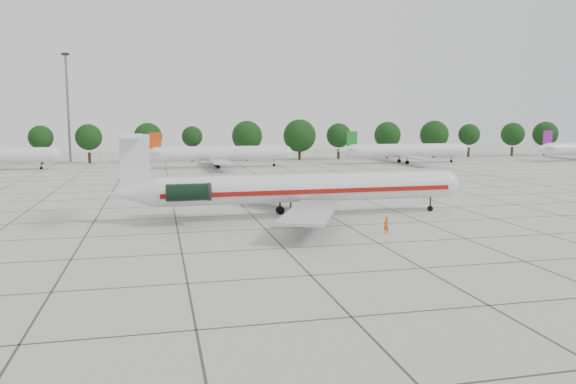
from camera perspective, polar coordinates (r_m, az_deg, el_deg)
name	(u,v)px	position (r m, az deg, el deg)	size (l,w,h in m)	color
ground	(265,229)	(52.49, -2.32, -3.79)	(260.00, 260.00, 0.00)	#BBBBB3
apron_joints	(242,205)	(67.06, -4.72, -1.33)	(170.00, 170.00, 0.02)	#383838
main_airliner	(290,188)	(58.06, 0.23, 0.40)	(37.36, 29.36, 8.75)	silver
ground_crew	(386,225)	(51.08, 9.93, -3.33)	(0.56, 0.37, 1.54)	#D25B0C
bg_airliner_c	(221,154)	(118.46, -6.85, 3.88)	(28.24, 27.20, 7.40)	silver
bg_airliner_d	(407,151)	(131.79, 11.96, 4.13)	(28.24, 27.20, 7.40)	silver
tree_line	(148,137)	(135.66, -14.03, 5.46)	(249.86, 8.44, 10.22)	#332114
floodlight_mast	(68,101)	(144.09, -21.48, 8.58)	(1.60, 1.60, 25.45)	slate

